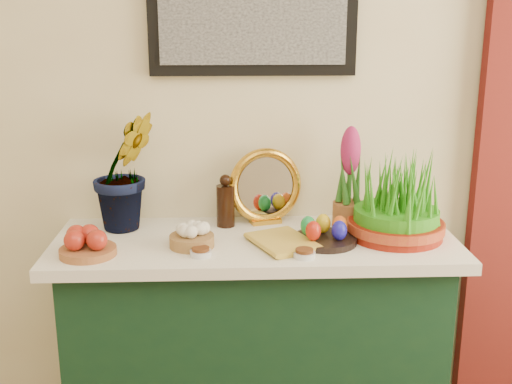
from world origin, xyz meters
TOP-DOWN VIEW (x-y plane):
  - sideboard at (-0.03, 2.00)m, footprint 1.30×0.45m
  - tablecloth at (-0.03, 2.00)m, footprint 1.40×0.55m
  - hyacinth_green at (-0.49, 2.13)m, footprint 0.37×0.35m
  - apple_bowl at (-0.58, 1.86)m, footprint 0.19×0.19m
  - garlic_basket at (-0.25, 1.93)m, footprint 0.20×0.20m
  - vinegar_cruet at (-0.14, 2.14)m, footprint 0.07×0.07m
  - mirror at (0.01, 2.18)m, footprint 0.29×0.14m
  - book at (-0.03, 1.89)m, footprint 0.24×0.28m
  - spice_dish_left at (-0.22, 1.84)m, footprint 0.07×0.07m
  - spice_dish_right at (0.12, 1.81)m, footprint 0.07×0.07m
  - egg_plate at (0.20, 1.94)m, footprint 0.24×0.24m
  - hyacinth_pink at (0.31, 2.11)m, footprint 0.11×0.11m
  - wheatgrass_sabzeh at (0.46, 2.00)m, footprint 0.34×0.34m

SIDE VIEW (x-z plane):
  - sideboard at x=-0.03m, z-range 0.00..0.85m
  - tablecloth at x=-0.03m, z-range 0.85..0.89m
  - spice_dish_left at x=-0.22m, z-range 0.89..0.92m
  - spice_dish_right at x=0.12m, z-range 0.89..0.92m
  - book at x=-0.03m, z-range 0.89..0.92m
  - egg_plate at x=0.20m, z-range 0.88..0.97m
  - garlic_basket at x=-0.25m, z-range 0.88..0.97m
  - apple_bowl at x=-0.58m, z-range 0.88..0.98m
  - vinegar_cruet at x=-0.14m, z-range 0.88..1.07m
  - wheatgrass_sabzeh at x=0.46m, z-range 0.87..1.15m
  - mirror at x=0.01m, z-range 0.88..1.17m
  - hyacinth_pink at x=0.31m, z-range 0.87..1.25m
  - hyacinth_green at x=-0.49m, z-range 0.89..1.46m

